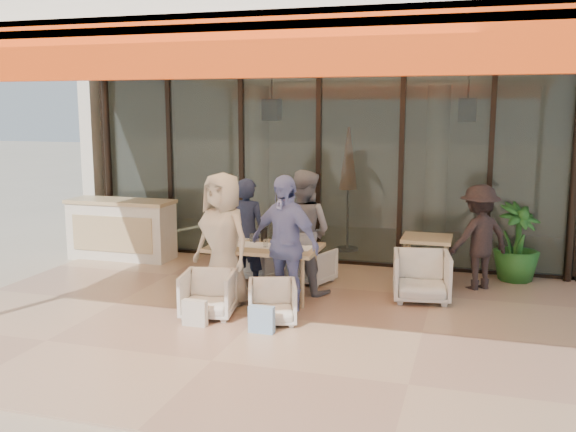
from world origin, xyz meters
name	(u,v)px	position (x,y,z in m)	size (l,w,h in m)	color
ground	(260,318)	(0.00, 0.00, 0.00)	(70.00, 70.00, 0.00)	#C6B293
terrace_floor	(260,317)	(0.00, 0.00, 0.01)	(8.00, 6.00, 0.01)	tan
terrace_structure	(250,48)	(0.00, -0.26, 3.25)	(8.00, 6.00, 3.40)	silver
glass_storefront	(319,168)	(0.00, 3.00, 1.60)	(8.08, 0.10, 3.20)	#9EADA3
interior_block	(348,126)	(0.01, 5.31, 2.23)	(9.05, 3.62, 3.52)	silver
host_counter	(121,229)	(-3.31, 2.30, 0.53)	(1.85, 0.65, 1.04)	silver
dining_table	(264,250)	(-0.21, 0.79, 0.69)	(1.50, 0.90, 0.93)	tan
chair_far_left	(259,256)	(-0.62, 1.74, 0.36)	(0.70, 0.65, 0.72)	white
chair_far_right	(312,264)	(0.22, 1.74, 0.30)	(0.58, 0.54, 0.59)	white
chair_near_left	(208,292)	(-0.62, -0.16, 0.32)	(0.63, 0.59, 0.65)	white
chair_near_right	(272,300)	(0.22, -0.16, 0.29)	(0.57, 0.53, 0.58)	white
diner_navy	(247,234)	(-0.62, 1.24, 0.80)	(0.59, 0.39, 1.61)	#191F38
diner_grey	(303,232)	(0.22, 1.24, 0.87)	(0.85, 0.66, 1.75)	slate
diner_cream	(223,240)	(-0.62, 0.34, 0.89)	(0.87, 0.56, 1.77)	beige
diner_periwinkle	(284,244)	(0.22, 0.34, 0.89)	(1.04, 0.43, 1.77)	#7D89D1
tote_bag_cream	(195,314)	(-0.62, -0.56, 0.17)	(0.30, 0.10, 0.34)	silver
tote_bag_blue	(262,321)	(0.22, -0.56, 0.17)	(0.30, 0.10, 0.34)	#99BFD8
side_table	(427,244)	(1.86, 2.03, 0.64)	(0.70, 0.70, 0.74)	tan
side_chair	(422,274)	(1.86, 1.28, 0.38)	(0.73, 0.69, 0.76)	white
standing_woman	(479,238)	(2.58, 2.10, 0.76)	(0.98, 0.57, 1.52)	black
potted_palm	(517,243)	(3.13, 2.70, 0.60)	(0.67, 0.67, 1.19)	#1E5919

